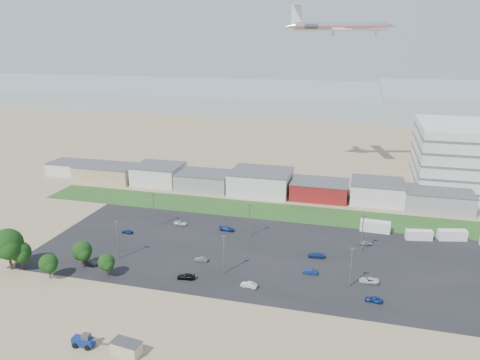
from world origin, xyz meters
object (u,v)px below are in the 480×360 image
(parked_car_1, at_px, (310,271))
(parked_car_3, at_px, (186,276))
(parked_car_6, at_px, (227,229))
(parked_car_13, at_px, (249,285))
(box_trailer_a, at_px, (375,226))
(parked_car_2, at_px, (374,299))
(parked_car_9, at_px, (181,223))
(portable_shed, at_px, (127,348))
(parked_car_4, at_px, (201,259))
(tree_far_left, at_px, (8,247))
(parked_car_8, at_px, (366,243))
(airliner, at_px, (341,26))
(telehandler, at_px, (83,340))
(parked_car_0, at_px, (369,280))
(parked_car_10, at_px, (90,262))
(parked_car_12, at_px, (316,255))
(parked_car_5, at_px, (127,231))

(parked_car_1, height_order, parked_car_3, parked_car_3)
(parked_car_6, relative_size, parked_car_13, 1.14)
(box_trailer_a, relative_size, parked_car_2, 2.30)
(parked_car_2, xyz_separation_m, parked_car_9, (-57.79, 30.01, -0.08))
(portable_shed, xyz_separation_m, parked_car_4, (0.56, 38.88, -0.81))
(parked_car_1, bearing_deg, tree_far_left, -73.50)
(box_trailer_a, relative_size, parked_car_9, 2.13)
(parked_car_8, bearing_deg, parked_car_1, 141.25)
(airliner, bearing_deg, telehandler, -119.74)
(box_trailer_a, relative_size, parked_car_3, 1.99)
(portable_shed, distance_m, parked_car_0, 57.74)
(portable_shed, height_order, parked_car_0, portable_shed)
(parked_car_1, distance_m, parked_car_10, 56.05)
(tree_far_left, height_order, parked_car_6, tree_far_left)
(tree_far_left, xyz_separation_m, parked_car_13, (59.85, 6.97, -5.45))
(box_trailer_a, relative_size, parked_car_10, 2.00)
(box_trailer_a, height_order, tree_far_left, tree_far_left)
(parked_car_2, distance_m, parked_car_12, 23.63)
(airliner, relative_size, parked_car_5, 12.90)
(portable_shed, distance_m, parked_car_3, 29.20)
(tree_far_left, xyz_separation_m, parked_car_6, (45.39, 37.52, -5.45))
(box_trailer_a, distance_m, parked_car_1, 35.07)
(parked_car_6, height_order, parked_car_12, parked_car_6)
(parked_car_2, relative_size, parked_car_12, 0.87)
(portable_shed, bearing_deg, box_trailer_a, 65.31)
(parked_car_2, relative_size, parked_car_6, 0.84)
(parked_car_0, height_order, parked_car_10, parked_car_0)
(box_trailer_a, distance_m, parked_car_9, 59.23)
(portable_shed, xyz_separation_m, airliner, (27.02, 130.27, 58.42))
(box_trailer_a, xyz_separation_m, parked_car_4, (-43.78, -32.07, -1.06))
(parked_car_3, relative_size, parked_car_9, 1.07)
(parked_car_5, bearing_deg, airliner, 149.70)
(box_trailer_a, distance_m, parked_car_5, 74.10)
(parked_car_6, bearing_deg, parked_car_2, -122.89)
(tree_far_left, xyz_separation_m, parked_car_2, (87.93, 8.07, -5.46))
(telehandler, bearing_deg, parked_car_4, 75.60)
(parked_car_4, relative_size, parked_car_10, 0.79)
(parked_car_6, relative_size, parked_car_10, 1.04)
(parked_car_6, xyz_separation_m, parked_car_13, (14.46, -30.55, -0.00))
(portable_shed, height_order, parked_car_13, portable_shed)
(parked_car_1, xyz_separation_m, parked_car_13, (-12.99, -10.24, 0.04))
(parked_car_10, bearing_deg, telehandler, -146.00)
(parked_car_0, distance_m, parked_car_8, 21.57)
(portable_shed, bearing_deg, parked_car_5, 125.38)
(parked_car_5, bearing_deg, parked_car_4, 71.04)
(box_trailer_a, bearing_deg, parked_car_12, -122.40)
(box_trailer_a, relative_size, parked_car_13, 2.19)
(parked_car_13, bearing_deg, portable_shed, -22.49)
(parked_car_0, relative_size, parked_car_3, 1.04)
(portable_shed, distance_m, parked_car_10, 39.75)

